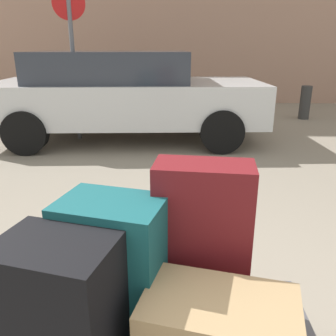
# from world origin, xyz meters

# --- Properties ---
(suitcase_maroon_front_left) EXTENTS (0.42, 0.24, 0.72)m
(suitcase_maroon_front_left) POSITION_xyz_m (0.19, 0.20, 0.70)
(suitcase_maroon_front_left) COLOR maroon
(suitcase_maroon_front_left) RESTS_ON luggage_cart
(suitcase_teal_rear_left) EXTENTS (0.45, 0.36, 0.61)m
(suitcase_teal_rear_left) POSITION_xyz_m (-0.17, 0.07, 0.64)
(suitcase_teal_rear_left) COLOR #144C51
(suitcase_teal_rear_left) RESTS_ON luggage_cart
(suitcase_black_rear_right) EXTENTS (0.44, 0.36, 0.57)m
(suitcase_black_rear_right) POSITION_xyz_m (-0.30, -0.18, 0.63)
(suitcase_black_rear_right) COLOR black
(suitcase_black_rear_right) RESTS_ON luggage_cart
(parked_car) EXTENTS (4.41, 2.15, 1.42)m
(parked_car) POSITION_xyz_m (-0.86, 4.67, 0.76)
(parked_car) COLOR silver
(parked_car) RESTS_ON ground_plane
(bollard_kerb_near) EXTENTS (0.22, 0.22, 0.70)m
(bollard_kerb_near) POSITION_xyz_m (2.73, 6.60, 0.35)
(bollard_kerb_near) COLOR #383838
(bollard_kerb_near) RESTS_ON ground_plane
(no_parking_sign) EXTENTS (0.49, 0.15, 2.37)m
(no_parking_sign) POSITION_xyz_m (-1.66, 4.69, 1.47)
(no_parking_sign) COLOR slate
(no_parking_sign) RESTS_ON ground_plane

